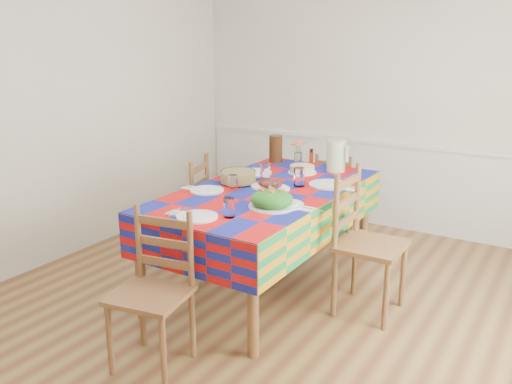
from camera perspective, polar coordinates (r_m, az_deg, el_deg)
room at (r=3.47m, az=1.45°, el=5.88°), size 4.58×5.08×2.78m
wainscot at (r=5.89m, az=13.72°, el=1.05°), size 4.41×0.06×0.92m
dining_table at (r=4.27m, az=1.11°, el=-0.85°), size 1.12×2.09×0.81m
setting_near_head at (r=3.59m, az=-5.08°, el=-2.23°), size 0.44×0.30×0.13m
setting_left_near at (r=4.20m, az=-4.26°, el=0.49°), size 0.48×0.28×0.13m
setting_left_far at (r=4.65m, az=0.15°, el=2.13°), size 0.55×0.33×0.15m
setting_right_near at (r=3.89m, az=2.73°, el=-0.75°), size 0.49×0.29×0.13m
setting_right_far at (r=4.36m, az=6.62°, el=1.07°), size 0.59×0.34×0.15m
meat_platter at (r=4.26m, az=1.50°, el=0.72°), size 0.33×0.24×0.06m
salad_platter at (r=3.78m, az=1.68°, el=-0.85°), size 0.33×0.33×0.14m
pasta_bowl at (r=4.41m, az=-1.90°, el=1.60°), size 0.29×0.29×0.10m
cake at (r=4.76m, az=4.89°, el=2.39°), size 0.25×0.25×0.07m
serving_utensils at (r=4.09m, az=2.29°, el=-0.25°), size 0.14×0.31×0.01m
flower_vase at (r=5.04m, az=4.43°, el=3.91°), size 0.14×0.12×0.23m
hot_sauce at (r=5.01m, az=5.83°, el=3.62°), size 0.04×0.04×0.16m
green_pitcher at (r=4.84m, az=8.41°, el=3.82°), size 0.16×0.16×0.28m
tea_pitcher at (r=5.16m, az=2.09°, el=4.58°), size 0.13×0.13×0.25m
name_card at (r=3.45m, az=-7.51°, el=-3.43°), size 0.08×0.02×0.02m
chair_near at (r=3.38m, az=-10.69°, el=-10.29°), size 0.49×0.48×0.97m
chair_far at (r=5.49m, az=8.24°, el=-0.39°), size 0.46×0.44×0.87m
chair_left at (r=4.82m, az=-7.40°, el=-2.04°), size 0.52×0.53×0.97m
chair_right at (r=4.00m, az=11.39°, el=-5.35°), size 0.45×0.47×1.06m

